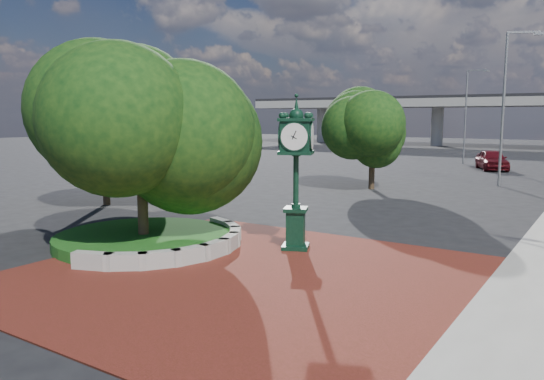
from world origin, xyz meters
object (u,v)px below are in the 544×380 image
Objects in this scene: post_clock at (296,167)px; street_lamp_far at (468,109)px; parked_car at (492,160)px; street_lamp_near at (508,97)px.

street_lamp_far is at bearing 94.84° from post_clock.
street_lamp_far reaches higher than parked_car.
post_clock is 32.50m from parked_car.
street_lamp_near is (2.76, -10.87, 4.85)m from parked_car.
street_lamp_far is (-5.89, 15.11, -0.59)m from street_lamp_near.
street_lamp_near reaches higher than parked_car.
street_lamp_far is at bearing 111.31° from street_lamp_near.
street_lamp_far is at bearing 103.18° from parked_car.
parked_car is (0.03, 32.44, -1.96)m from post_clock.
street_lamp_near reaches higher than street_lamp_far.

